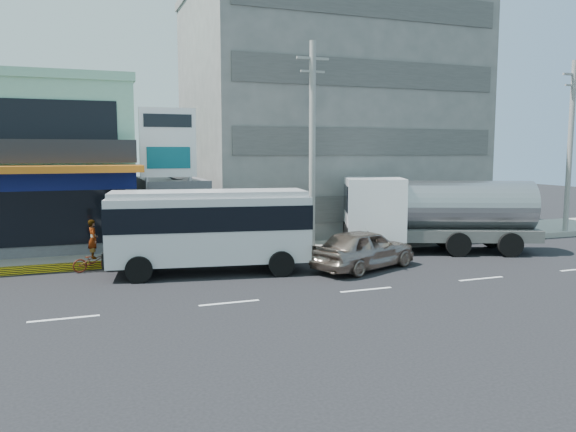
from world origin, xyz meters
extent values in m
plane|color=black|center=(0.00, 0.00, 0.00)|extent=(120.00, 120.00, 0.00)
cube|color=gray|center=(5.00, 9.50, 0.15)|extent=(70.00, 5.00, 0.30)
cube|color=#4A4A4F|center=(-8.00, 14.00, 2.00)|extent=(12.00, 10.00, 4.00)
cube|color=#92D0AC|center=(-8.00, 14.00, 6.00)|extent=(12.00, 10.00, 4.00)
cube|color=gray|center=(10.00, 15.00, 7.00)|extent=(16.00, 12.00, 14.00)
cube|color=#4A4A4F|center=(0.00, 12.00, 1.75)|extent=(3.00, 6.00, 3.50)
cylinder|color=slate|center=(0.00, 11.00, 3.58)|extent=(1.50, 1.50, 0.15)
cylinder|color=gray|center=(-1.50, 9.20, 3.25)|extent=(0.16, 0.16, 6.50)
cylinder|color=gray|center=(0.50, 9.20, 3.25)|extent=(0.16, 0.16, 6.50)
cube|color=white|center=(-0.50, 9.20, 5.30)|extent=(2.60, 0.18, 3.20)
cylinder|color=#999993|center=(6.00, 7.40, 5.00)|extent=(0.30, 0.30, 10.00)
cube|color=#999993|center=(6.00, 7.40, 9.20)|extent=(1.60, 0.12, 0.12)
cube|color=#999993|center=(6.00, 7.40, 8.60)|extent=(1.20, 0.10, 0.10)
cylinder|color=#999993|center=(22.00, 7.40, 5.00)|extent=(0.30, 0.30, 10.00)
cube|color=#999993|center=(22.00, 7.40, 9.20)|extent=(1.60, 0.12, 0.12)
cube|color=#999993|center=(22.00, 7.40, 8.60)|extent=(1.20, 0.10, 0.10)
cube|color=silver|center=(0.40, 4.72, 1.81)|extent=(8.19, 3.69, 2.60)
cube|color=black|center=(0.40, 4.72, 2.31)|extent=(8.26, 3.75, 0.96)
cube|color=silver|center=(0.40, 4.72, 3.22)|extent=(7.93, 3.43, 0.23)
cylinder|color=black|center=(-2.47, 3.92, 0.51)|extent=(1.05, 0.47, 1.02)
cylinder|color=black|center=(-2.08, 6.37, 0.51)|extent=(1.05, 0.47, 1.02)
cylinder|color=black|center=(2.89, 3.07, 0.51)|extent=(1.05, 0.47, 1.02)
cylinder|color=black|center=(3.27, 5.52, 0.51)|extent=(1.05, 0.47, 1.02)
imported|color=tan|center=(6.57, 3.19, 0.86)|extent=(5.42, 3.80, 1.71)
cube|color=white|center=(9.04, 6.77, 2.11)|extent=(3.57, 3.57, 2.97)
cube|color=#595956|center=(12.00, 5.56, 0.91)|extent=(9.42, 5.77, 0.57)
cylinder|color=gray|center=(13.06, 5.13, 2.29)|extent=(6.83, 4.63, 2.40)
cylinder|color=black|center=(8.12, 5.72, 0.57)|extent=(1.19, 0.75, 1.14)
cylinder|color=black|center=(9.11, 8.16, 0.57)|extent=(1.19, 0.75, 1.14)
cylinder|color=black|center=(12.03, 4.13, 0.57)|extent=(1.19, 0.75, 1.14)
cylinder|color=black|center=(13.02, 6.56, 0.57)|extent=(1.19, 0.75, 1.14)
cylinder|color=black|center=(14.26, 3.23, 0.57)|extent=(1.19, 0.75, 1.14)
cylinder|color=black|center=(15.25, 5.66, 0.57)|extent=(1.19, 0.75, 1.14)
imported|color=#4E190B|center=(-4.00, 6.62, 0.44)|extent=(1.75, 0.86, 0.88)
imported|color=#66594C|center=(-4.00, 6.62, 1.34)|extent=(0.48, 0.64, 1.61)
camera|label=1|loc=(-4.37, -17.32, 4.91)|focal=35.00mm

